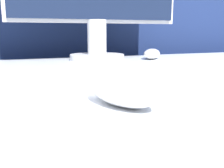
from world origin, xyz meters
name	(u,v)px	position (x,y,z in m)	size (l,w,h in m)	color
partition_panel	(66,76)	(0.00, 0.61, 0.62)	(5.00, 0.03, 1.24)	navy
computer_mouse_near	(122,91)	(-0.07, -0.21, 0.74)	(0.10, 0.14, 0.04)	white
keyboard	(66,76)	(-0.11, -0.01, 0.73)	(0.38, 0.14, 0.02)	white
computer_mouse_far	(152,54)	(0.27, 0.32, 0.73)	(0.12, 0.14, 0.04)	white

